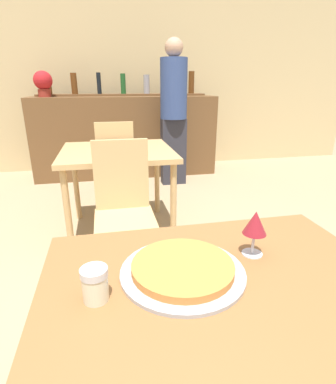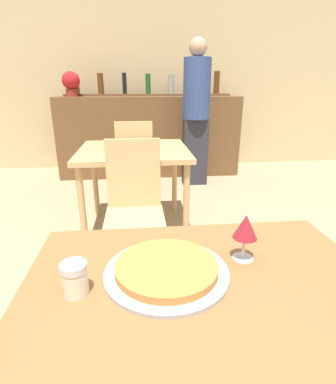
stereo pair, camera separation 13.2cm
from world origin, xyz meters
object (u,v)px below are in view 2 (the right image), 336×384
object	(u,v)px
person_standing	(196,109)
potted_plant	(71,82)
cheese_shaker	(75,279)
chair_far_side_back	(135,159)
pizza_tray	(166,269)
chair_far_side_front	(134,200)
wine_glass	(246,228)

from	to	relation	value
person_standing	potted_plant	distance (m)	1.74
cheese_shaker	potted_plant	xyz separation A→B (m)	(-0.69, 3.72, 0.53)
person_standing	potted_plant	size ratio (longest dim) A/B	5.57
cheese_shaker	chair_far_side_back	bearing A→B (deg)	86.59
cheese_shaker	pizza_tray	bearing A→B (deg)	14.28
chair_far_side_front	pizza_tray	bearing A→B (deg)	-84.58
cheese_shaker	potted_plant	size ratio (longest dim) A/B	0.29
person_standing	potted_plant	world-z (taller)	person_standing
wine_glass	chair_far_side_back	bearing A→B (deg)	99.10
potted_plant	chair_far_side_front	bearing A→B (deg)	-71.35
potted_plant	person_standing	bearing A→B (deg)	-18.00
person_standing	cheese_shaker	bearing A→B (deg)	-106.49
pizza_tray	potted_plant	distance (m)	3.81
pizza_tray	chair_far_side_back	bearing A→B (deg)	92.68
chair_far_side_front	pizza_tray	xyz separation A→B (m)	(0.11, -1.18, 0.23)
wine_glass	potted_plant	world-z (taller)	potted_plant
person_standing	wine_glass	distance (m)	3.09
chair_far_side_front	cheese_shaker	bearing A→B (deg)	-96.71
potted_plant	wine_glass	bearing A→B (deg)	-71.40
cheese_shaker	wine_glass	bearing A→B (deg)	13.59
pizza_tray	potted_plant	bearing A→B (deg)	104.53
chair_far_side_front	potted_plant	size ratio (longest dim) A/B	2.87
pizza_tray	potted_plant	size ratio (longest dim) A/B	1.17
cheese_shaker	wine_glass	distance (m)	0.54
potted_plant	cheese_shaker	bearing A→B (deg)	-79.52
chair_far_side_front	chair_far_side_back	distance (m)	1.22
chair_far_side_back	potted_plant	distance (m)	1.70
chair_far_side_back	wine_glass	xyz separation A→B (m)	(0.37, -2.33, 0.32)
chair_far_side_front	wine_glass	world-z (taller)	chair_far_side_front
person_standing	wine_glass	world-z (taller)	person_standing
chair_far_side_back	pizza_tray	distance (m)	2.41
chair_far_side_back	person_standing	distance (m)	1.18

